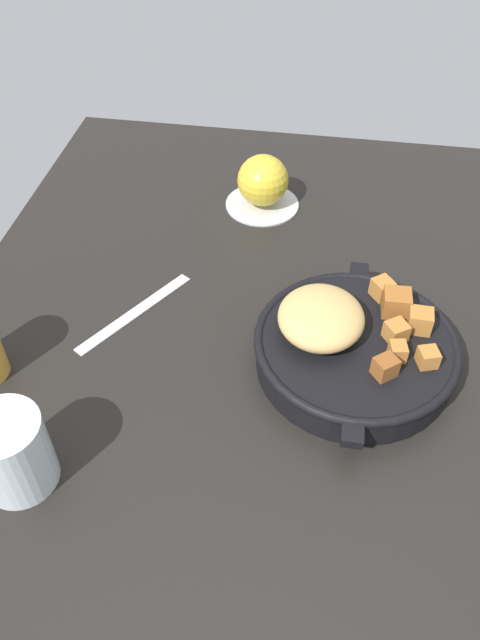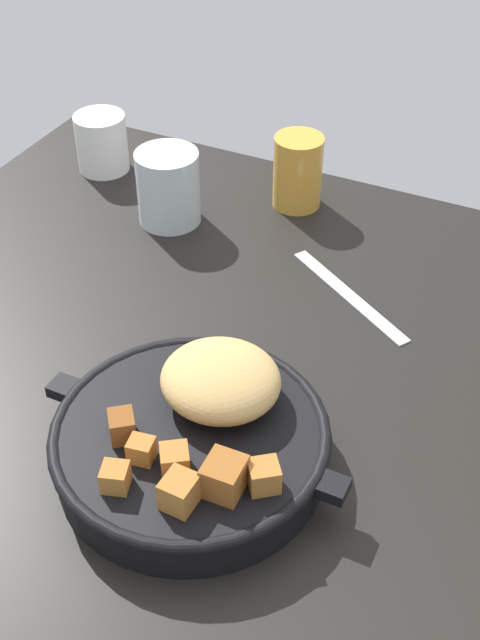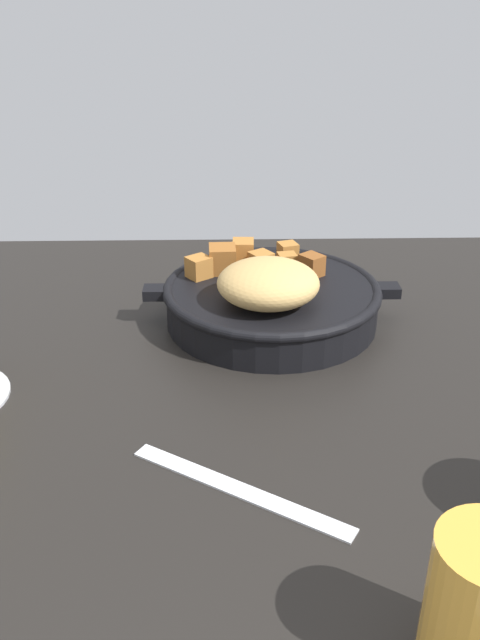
# 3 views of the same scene
# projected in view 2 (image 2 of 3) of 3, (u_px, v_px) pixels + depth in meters

# --- Properties ---
(ground_plane) EXTENTS (1.05, 0.81, 0.02)m
(ground_plane) POSITION_uv_depth(u_px,v_px,m) (280.00, 391.00, 0.83)
(ground_plane) COLOR black
(cast_iron_skillet) EXTENTS (0.29, 0.25, 0.09)m
(cast_iron_skillet) POSITION_uv_depth(u_px,v_px,m) (195.00, 435.00, 0.73)
(cast_iron_skillet) COLOR black
(cast_iron_skillet) RESTS_ON ground_plane
(butter_knife) EXTENTS (0.17, 0.12, 0.00)m
(butter_knife) POSITION_uv_depth(u_px,v_px,m) (349.00, 295.00, 0.93)
(butter_knife) COLOR silver
(butter_knife) RESTS_ON ground_plane
(water_glass_tall) EXTENTS (0.08, 0.08, 0.09)m
(water_glass_tall) POSITION_uv_depth(u_px,v_px,m) (168.00, 187.00, 1.02)
(water_glass_tall) COLOR silver
(water_glass_tall) RESTS_ON ground_plane
(white_creamer_pitcher) EXTENTS (0.07, 0.07, 0.08)m
(white_creamer_pitcher) POSITION_uv_depth(u_px,v_px,m) (102.00, 143.00, 1.13)
(white_creamer_pitcher) COLOR white
(white_creamer_pitcher) RESTS_ON ground_plane
(juice_glass_amber) EXTENTS (0.06, 0.06, 0.09)m
(juice_glass_amber) POSITION_uv_depth(u_px,v_px,m) (298.00, 172.00, 1.05)
(juice_glass_amber) COLOR gold
(juice_glass_amber) RESTS_ON ground_plane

